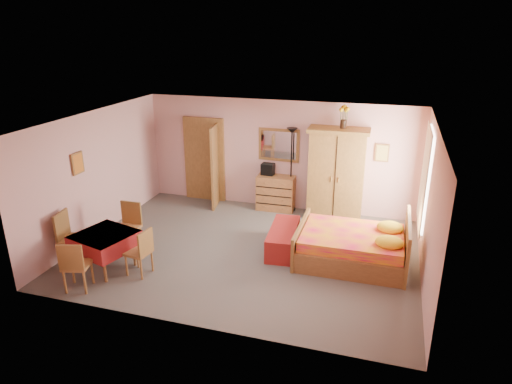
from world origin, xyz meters
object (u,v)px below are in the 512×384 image
(wall_mirror, at_px, (279,145))
(dining_table, at_px, (106,251))
(chair_south, at_px, (77,264))
(chest_of_drawers, at_px, (276,193))
(bed, at_px, (352,238))
(chair_north, at_px, (127,228))
(stereo, at_px, (268,169))
(bench, at_px, (283,239))
(chair_west, at_px, (74,239))
(floor_lamp, at_px, (291,170))
(sunflower_vase, at_px, (344,117))
(chair_east, at_px, (138,252))
(wardrobe, at_px, (336,174))

(wall_mirror, distance_m, dining_table, 4.63)
(wall_mirror, relative_size, chair_south, 1.09)
(wall_mirror, bearing_deg, chest_of_drawers, -88.33)
(bed, relative_size, chair_north, 2.14)
(bed, height_order, dining_table, bed)
(wall_mirror, bearing_deg, stereo, -143.10)
(stereo, relative_size, bench, 0.22)
(bed, bearing_deg, chair_north, -169.30)
(stereo, bearing_deg, chair_west, -125.36)
(chair_north, bearing_deg, stereo, -125.39)
(dining_table, bearing_deg, chest_of_drawers, 58.75)
(bed, bearing_deg, floor_lamp, 127.54)
(sunflower_vase, relative_size, dining_table, 0.53)
(stereo, relative_size, bed, 0.15)
(chair_south, xyz_separation_m, chair_east, (0.72, 0.74, -0.02))
(chest_of_drawers, relative_size, wall_mirror, 0.90)
(chair_north, bearing_deg, floor_lamp, -131.87)
(bench, relative_size, dining_table, 1.44)
(stereo, relative_size, chair_north, 0.31)
(floor_lamp, height_order, bed, floor_lamp)
(bench, distance_m, chair_east, 2.79)
(wall_mirror, height_order, floor_lamp, floor_lamp)
(stereo, bearing_deg, floor_lamp, 2.57)
(chest_of_drawers, distance_m, chair_west, 4.67)
(wardrobe, bearing_deg, wall_mirror, 167.29)
(wardrobe, height_order, bench, wardrobe)
(stereo, height_order, chair_east, stereo)
(bench, bearing_deg, chair_west, -154.54)
(chair_south, distance_m, chair_north, 1.50)
(wall_mirror, distance_m, chair_east, 4.32)
(dining_table, relative_size, chair_north, 1.00)
(dining_table, bearing_deg, bench, 30.03)
(wall_mirror, height_order, wardrobe, wardrobe)
(floor_lamp, distance_m, wardrobe, 1.09)
(wall_mirror, distance_m, stereo, 0.63)
(bench, distance_m, chair_south, 3.81)
(bed, relative_size, chair_south, 2.24)
(bench, relative_size, chair_east, 1.58)
(chest_of_drawers, relative_size, stereo, 3.00)
(wall_mirror, bearing_deg, bed, -47.00)
(floor_lamp, relative_size, chair_north, 2.11)
(chest_of_drawers, relative_size, dining_table, 0.94)
(stereo, xyz_separation_m, floor_lamp, (0.56, 0.03, 0.02))
(bed, bearing_deg, wall_mirror, 131.06)
(chair_south, height_order, chair_north, chair_north)
(stereo, xyz_separation_m, chair_east, (-1.34, -3.71, -0.55))
(stereo, bearing_deg, bench, -66.53)
(wardrobe, distance_m, dining_table, 5.16)
(stereo, distance_m, chair_west, 4.60)
(chest_of_drawers, bearing_deg, wall_mirror, 88.77)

